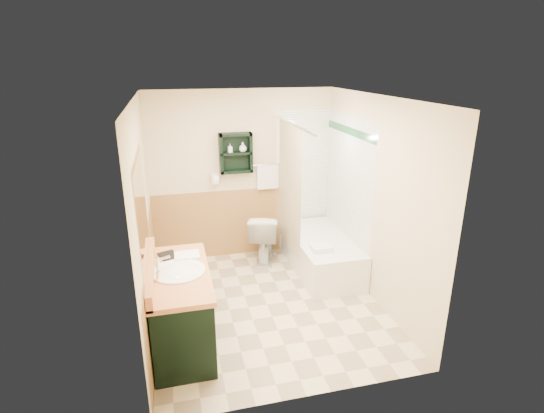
# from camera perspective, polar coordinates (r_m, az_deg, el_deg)

# --- Properties ---
(floor) EXTENTS (3.00, 3.00, 0.00)m
(floor) POSITION_cam_1_polar(r_m,az_deg,el_deg) (5.18, -0.69, -13.06)
(floor) COLOR beige
(floor) RESTS_ON ground
(back_wall) EXTENTS (2.60, 0.04, 2.40)m
(back_wall) POSITION_cam_1_polar(r_m,az_deg,el_deg) (6.08, -4.04, 4.22)
(back_wall) COLOR #FEEBC7
(back_wall) RESTS_ON ground
(left_wall) EXTENTS (0.04, 3.00, 2.40)m
(left_wall) POSITION_cam_1_polar(r_m,az_deg,el_deg) (4.56, -17.13, -1.77)
(left_wall) COLOR #FEEBC7
(left_wall) RESTS_ON ground
(right_wall) EXTENTS (0.04, 3.00, 2.40)m
(right_wall) POSITION_cam_1_polar(r_m,az_deg,el_deg) (5.10, 13.84, 0.76)
(right_wall) COLOR #FEEBC7
(right_wall) RESTS_ON ground
(ceiling) EXTENTS (2.60, 3.00, 0.04)m
(ceiling) POSITION_cam_1_polar(r_m,az_deg,el_deg) (4.40, -0.81, 14.71)
(ceiling) COLOR white
(ceiling) RESTS_ON back_wall
(wainscot_left) EXTENTS (2.98, 2.98, 1.00)m
(wainscot_left) POSITION_cam_1_polar(r_m,az_deg,el_deg) (4.84, -15.90, -9.51)
(wainscot_left) COLOR tan
(wainscot_left) RESTS_ON left_wall
(wainscot_back) EXTENTS (2.58, 2.58, 1.00)m
(wainscot_back) POSITION_cam_1_polar(r_m,az_deg,el_deg) (6.26, -3.84, -2.07)
(wainscot_back) COLOR tan
(wainscot_back) RESTS_ON back_wall
(mirror_frame) EXTENTS (1.30, 1.30, 1.00)m
(mirror_frame) POSITION_cam_1_polar(r_m,az_deg,el_deg) (3.94, -17.14, -0.41)
(mirror_frame) COLOR #935730
(mirror_frame) RESTS_ON left_wall
(mirror_glass) EXTENTS (1.20, 1.20, 0.90)m
(mirror_glass) POSITION_cam_1_polar(r_m,az_deg,el_deg) (3.93, -17.07, -0.40)
(mirror_glass) COLOR white
(mirror_glass) RESTS_ON left_wall
(tile_right) EXTENTS (1.50, 1.50, 2.10)m
(tile_right) POSITION_cam_1_polar(r_m,az_deg,el_deg) (5.77, 9.99, 1.60)
(tile_right) COLOR white
(tile_right) RESTS_ON right_wall
(tile_back) EXTENTS (0.95, 0.95, 2.10)m
(tile_back) POSITION_cam_1_polar(r_m,az_deg,el_deg) (6.33, 5.26, 3.37)
(tile_back) COLOR white
(tile_back) RESTS_ON back_wall
(tile_accent) EXTENTS (1.50, 1.50, 0.10)m
(tile_accent) POSITION_cam_1_polar(r_m,az_deg,el_deg) (5.57, 10.40, 9.96)
(tile_accent) COLOR #164E29
(tile_accent) RESTS_ON right_wall
(wall_shelf) EXTENTS (0.45, 0.15, 0.55)m
(wall_shelf) POSITION_cam_1_polar(r_m,az_deg,el_deg) (5.87, -4.89, 7.17)
(wall_shelf) COLOR black
(wall_shelf) RESTS_ON back_wall
(hair_dryer) EXTENTS (0.10, 0.24, 0.18)m
(hair_dryer) POSITION_cam_1_polar(r_m,az_deg,el_deg) (5.94, -7.70, 3.73)
(hair_dryer) COLOR white
(hair_dryer) RESTS_ON back_wall
(towel_bar) EXTENTS (0.40, 0.06, 0.40)m
(towel_bar) POSITION_cam_1_polar(r_m,az_deg,el_deg) (6.04, -0.67, 5.64)
(towel_bar) COLOR white
(towel_bar) RESTS_ON back_wall
(curtain_rod) EXTENTS (0.03, 1.60, 0.03)m
(curtain_rod) POSITION_cam_1_polar(r_m,az_deg,el_deg) (5.30, 3.01, 10.87)
(curtain_rod) COLOR silver
(curtain_rod) RESTS_ON back_wall
(shower_curtain) EXTENTS (1.05, 1.05, 1.70)m
(shower_curtain) POSITION_cam_1_polar(r_m,az_deg,el_deg) (5.65, 2.34, 2.56)
(shower_curtain) COLOR #C0AC91
(shower_curtain) RESTS_ON curtain_rod
(vanity) EXTENTS (0.59, 1.28, 0.81)m
(vanity) POSITION_cam_1_polar(r_m,az_deg,el_deg) (4.45, -12.10, -13.22)
(vanity) COLOR black
(vanity) RESTS_ON ground
(bathtub) EXTENTS (0.73, 1.50, 0.49)m
(bathtub) POSITION_cam_1_polar(r_m,az_deg,el_deg) (5.88, 6.61, -6.35)
(bathtub) COLOR white
(bathtub) RESTS_ON ground
(toilet) EXTENTS (0.60, 0.81, 0.71)m
(toilet) POSITION_cam_1_polar(r_m,az_deg,el_deg) (6.10, -1.05, -4.10)
(toilet) COLOR white
(toilet) RESTS_ON ground
(counter_towel) EXTENTS (0.25, 0.20, 0.04)m
(counter_towel) POSITION_cam_1_polar(r_m,az_deg,el_deg) (4.51, -11.36, -6.52)
(counter_towel) COLOR white
(counter_towel) RESTS_ON vanity
(vanity_book) EXTENTS (0.17, 0.08, 0.23)m
(vanity_book) POSITION_cam_1_polar(r_m,az_deg,el_deg) (4.50, -14.84, -5.51)
(vanity_book) COLOR black
(vanity_book) RESTS_ON vanity
(tub_towel) EXTENTS (0.25, 0.21, 0.07)m
(tub_towel) POSITION_cam_1_polar(r_m,az_deg,el_deg) (5.39, 6.66, -5.56)
(tub_towel) COLOR white
(tub_towel) RESTS_ON bathtub
(soap_bottle_a) EXTENTS (0.07, 0.13, 0.05)m
(soap_bottle_a) POSITION_cam_1_polar(r_m,az_deg,el_deg) (5.85, -5.66, 7.52)
(soap_bottle_a) COLOR white
(soap_bottle_a) RESTS_ON wall_shelf
(soap_bottle_b) EXTENTS (0.11, 0.14, 0.10)m
(soap_bottle_b) POSITION_cam_1_polar(r_m,az_deg,el_deg) (5.87, -3.95, 7.86)
(soap_bottle_b) COLOR white
(soap_bottle_b) RESTS_ON wall_shelf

